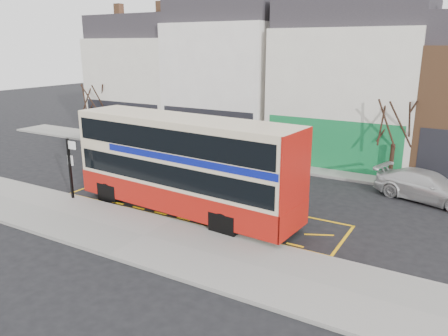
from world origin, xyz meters
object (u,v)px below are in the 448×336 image
Objects in this scene: car_white at (427,186)px; street_tree_left at (93,91)px; car_silver at (167,146)px; street_tree_right at (397,111)px; car_grey at (234,153)px; double_decker_bus at (184,164)px; bus_stop_post at (71,163)px.

car_white is 0.88× the size of street_tree_left.
car_silver is 0.71× the size of street_tree_right.
double_decker_bus is at bearing -158.41° from car_grey.
car_grey is at bearing -172.64° from street_tree_right.
bus_stop_post is 0.53× the size of street_tree_left.
car_grey is 10.07m from street_tree_right.
street_tree_right is at bearing 58.71° from car_white.
car_grey is 0.91× the size of car_white.
car_silver is at bearing 97.54° from bus_stop_post.
double_decker_bus is 5.96m from bus_stop_post.
car_silver is at bearing -173.56° from street_tree_right.
double_decker_bus is 2.23× the size of car_white.
double_decker_bus reaches higher than bus_stop_post.
street_tree_right is at bearing -75.02° from car_grey.
car_silver is 9.34m from street_tree_left.
double_decker_bus is 12.14m from car_white.
double_decker_bus reaches higher than car_grey.
car_silver is 0.84× the size of car_white.
double_decker_bus is 2.47× the size of car_grey.
street_tree_left is (-8.61, 1.66, 3.21)m from car_silver.
street_tree_right is (-2.15, 2.27, 3.35)m from car_white.
car_white is at bearing -81.82° from car_silver.
double_decker_bus is 12.27m from street_tree_right.
car_grey is 11.62m from car_white.
bus_stop_post is 0.71× the size of car_silver.
bus_stop_post is (-5.74, -1.53, -0.38)m from double_decker_bus.
double_decker_bus is at bearing -127.02° from street_tree_right.
bus_stop_post is 10.72m from car_grey.
street_tree_right is (13.06, 11.23, 2.11)m from bus_stop_post.
street_tree_left is at bearing 89.43° from car_silver.
street_tree_left is at bearing 179.97° from street_tree_right.
bus_stop_post is at bearing -139.31° from street_tree_right.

